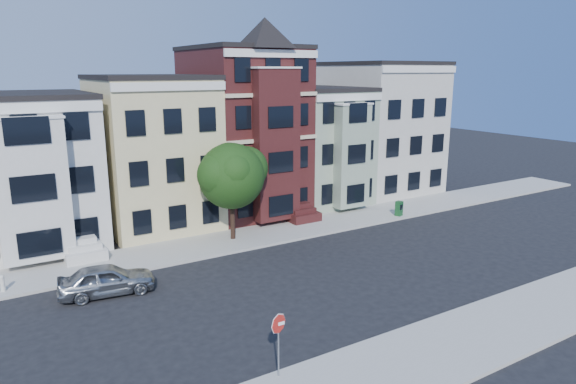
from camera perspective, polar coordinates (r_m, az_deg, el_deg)
ground at (r=28.58m, az=8.60°, el=-8.51°), size 120.00×120.00×0.00m
far_sidewalk at (r=34.65m, az=0.05°, el=-4.27°), size 60.00×4.00×0.15m
near_sidewalk at (r=23.61m, az=21.57°, el=-14.05°), size 60.00×4.00×0.15m
house_white at (r=35.20m, az=-27.32°, el=1.93°), size 8.00×9.00×9.00m
house_yellow at (r=36.54m, az=-14.85°, el=4.14°), size 7.00×9.00×10.00m
house_brown at (r=38.97m, az=-5.01°, el=6.58°), size 7.00×9.00×12.00m
house_green at (r=42.46m, az=2.92°, el=5.13°), size 6.00×9.00×9.00m
house_cream at (r=46.63m, az=10.10°, el=6.92°), size 8.00×9.00×11.00m
street_tree at (r=31.98m, az=-6.29°, el=1.28°), size 8.31×8.31×7.55m
parked_car at (r=26.54m, az=-19.49°, el=-9.15°), size 4.66×2.37×1.52m
newspaper_box at (r=38.56m, az=12.23°, el=-1.80°), size 0.59×0.56×1.07m
fire_hydrant at (r=28.73m, az=-29.13°, el=-9.00°), size 0.30×0.30×0.65m
stop_sign at (r=18.41m, az=-1.08°, el=-16.24°), size 0.74×0.13×2.67m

